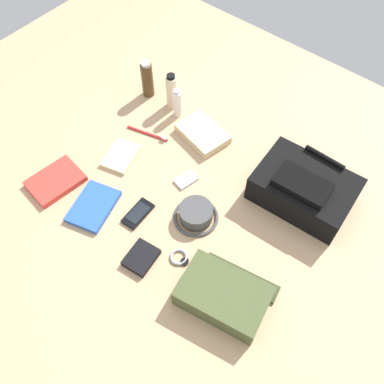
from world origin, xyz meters
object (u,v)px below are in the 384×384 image
(toiletry_pouch, at_px, (224,295))
(media_player, at_px, (186,180))
(wristwatch, at_px, (180,258))
(folded_towel, at_px, (203,134))
(backpack, at_px, (304,188))
(travel_guidebook, at_px, (93,206))
(toothbrush, at_px, (150,134))
(lotion_bottle, at_px, (172,91))
(wallet, at_px, (141,258))
(cologne_bottle, at_px, (147,79))
(bucket_hat, at_px, (196,214))
(toothpaste_tube, at_px, (177,103))
(paperback_novel, at_px, (56,181))
(cell_phone, at_px, (138,214))
(notepad, at_px, (121,156))

(toiletry_pouch, bearing_deg, media_player, 144.39)
(wristwatch, height_order, folded_towel, folded_towel)
(backpack, bearing_deg, travel_guidebook, -137.40)
(toothbrush, bearing_deg, media_player, -17.29)
(lotion_bottle, xyz_separation_m, wallet, (0.40, -0.62, -0.07))
(cologne_bottle, relative_size, wristwatch, 2.43)
(toiletry_pouch, height_order, wallet, toiletry_pouch)
(bucket_hat, xyz_separation_m, travel_guidebook, (-0.32, -0.21, -0.02))
(folded_towel, bearing_deg, toothbrush, -142.90)
(toothpaste_tube, bearing_deg, backpack, -3.13)
(lotion_bottle, distance_m, toothpaste_tube, 0.06)
(travel_guidebook, bearing_deg, toothpaste_tube, 96.82)
(toiletry_pouch, distance_m, bucket_hat, 0.32)
(lotion_bottle, distance_m, toothbrush, 0.21)
(cologne_bottle, xyz_separation_m, lotion_bottle, (0.13, 0.01, -0.00))
(toothpaste_tube, bearing_deg, folded_towel, -10.73)
(cologne_bottle, relative_size, paperback_novel, 0.81)
(toiletry_pouch, xyz_separation_m, cell_phone, (-0.43, 0.06, -0.03))
(folded_towel, bearing_deg, cell_phone, -83.35)
(notepad, bearing_deg, cell_phone, -47.99)
(lotion_bottle, bearing_deg, cell_phone, -61.83)
(bucket_hat, relative_size, cologne_bottle, 0.95)
(cell_phone, distance_m, wristwatch, 0.23)
(paperback_novel, height_order, travel_guidebook, paperback_novel)
(folded_towel, bearing_deg, travel_guidebook, -100.24)
(toiletry_pouch, relative_size, paperback_novel, 1.42)
(toothpaste_tube, distance_m, notepad, 0.33)
(cologne_bottle, height_order, paperback_novel, cologne_bottle)
(backpack, height_order, wallet, backpack)
(backpack, relative_size, toothpaste_tube, 2.63)
(toothpaste_tube, distance_m, media_player, 0.36)
(cologne_bottle, relative_size, notepad, 1.15)
(folded_towel, bearing_deg, media_player, -67.29)
(wallet, bearing_deg, notepad, 135.75)
(media_player, bearing_deg, travel_guidebook, -120.87)
(cologne_bottle, distance_m, toothbrush, 0.25)
(travel_guidebook, height_order, toothbrush, toothbrush)
(toothpaste_tube, distance_m, wallet, 0.68)
(travel_guidebook, relative_size, media_player, 2.33)
(toothbrush, bearing_deg, toiletry_pouch, -28.94)
(cell_phone, xyz_separation_m, toothbrush, (-0.23, 0.31, 0.00))
(toothpaste_tube, xyz_separation_m, folded_towel, (0.16, -0.03, -0.05))
(backpack, xyz_separation_m, bucket_hat, (-0.25, -0.31, -0.04))
(folded_towel, bearing_deg, cologne_bottle, 172.66)
(cologne_bottle, distance_m, folded_towel, 0.35)
(lotion_bottle, height_order, paperback_novel, lotion_bottle)
(travel_guidebook, distance_m, cell_phone, 0.17)
(bucket_hat, distance_m, cell_phone, 0.21)
(bucket_hat, relative_size, notepad, 1.09)
(travel_guidebook, relative_size, wallet, 1.98)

